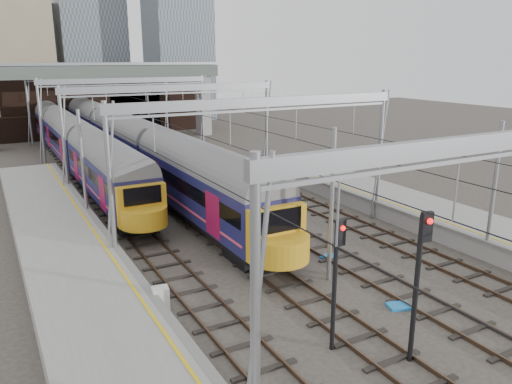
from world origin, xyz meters
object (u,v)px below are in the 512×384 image
train_second (70,138)px  relay_cabinet (161,302)px  train_main (105,130)px  signal_near_left (336,269)px  signal_near_centre (419,271)px

train_second → relay_cabinet: bearing=-93.2°
train_main → train_second: train_main is taller
signal_near_left → train_main: bearing=80.1°
signal_near_left → signal_near_centre: size_ratio=0.91×
signal_near_centre → train_main: bearing=100.7°
train_main → signal_near_centre: size_ratio=13.05×
train_main → relay_cabinet: train_main is taller
train_second → train_main: bearing=37.2°
train_second → signal_near_left: (2.70, -37.24, 0.57)m
train_main → signal_near_centre: bearing=-89.2°
train_main → signal_near_left: (-1.30, -40.28, 0.43)m
train_main → signal_near_left: train_main is taller
signal_near_left → relay_cabinet: (-4.50, 5.08, -2.40)m
train_second → signal_near_centre: bearing=-83.3°
train_second → relay_cabinet: train_second is taller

